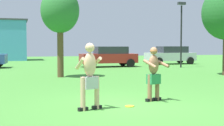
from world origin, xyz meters
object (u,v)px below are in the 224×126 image
at_px(car_red_mid_lot, 109,56).
at_px(lamp_post, 181,27).
at_px(player_in_gray, 90,74).
at_px(tree_right_field, 60,12).
at_px(player_with_cap, 154,72).
at_px(frisbee, 130,106).
at_px(car_silver_far_end, 171,55).

xyz_separation_m(car_red_mid_lot, lamp_post, (5.01, -2.24, 2.25)).
xyz_separation_m(player_in_gray, lamp_post, (10.04, 13.54, 2.15)).
xyz_separation_m(car_red_mid_lot, tree_right_field, (-4.65, -7.00, 2.61)).
relative_size(player_with_cap, frisbee, 6.31).
relative_size(player_with_cap, car_silver_far_end, 0.38).
relative_size(player_in_gray, car_red_mid_lot, 0.40).
relative_size(player_with_cap, lamp_post, 0.33).
distance_m(player_with_cap, player_in_gray, 2.26).
bearing_deg(frisbee, car_red_mid_lot, 76.05).
distance_m(car_red_mid_lot, car_silver_far_end, 6.59).
distance_m(player_in_gray, tree_right_field, 9.14).
distance_m(frisbee, car_silver_far_end, 20.39).
bearing_deg(player_in_gray, player_with_cap, 19.39).
height_order(frisbee, car_red_mid_lot, car_red_mid_lot).
height_order(car_red_mid_lot, lamp_post, lamp_post).
bearing_deg(frisbee, player_with_cap, 32.89).
relative_size(player_with_cap, tree_right_field, 0.35).
distance_m(car_silver_far_end, tree_right_field, 14.38).
distance_m(car_red_mid_lot, tree_right_field, 8.80).
relative_size(car_silver_far_end, lamp_post, 0.88).
xyz_separation_m(frisbee, car_silver_far_end, (10.18, 17.64, 0.81)).
distance_m(player_in_gray, frisbee, 1.46).
bearing_deg(tree_right_field, lamp_post, 26.23).
distance_m(frisbee, car_red_mid_lot, 16.17).
xyz_separation_m(player_in_gray, car_red_mid_lot, (5.03, 15.78, -0.10)).
relative_size(player_with_cap, player_in_gray, 0.94).
xyz_separation_m(player_with_cap, tree_right_field, (-1.76, 8.03, 2.54)).
bearing_deg(player_in_gray, frisbee, 5.28).
xyz_separation_m(lamp_post, tree_right_field, (-9.66, -4.76, 0.36)).
bearing_deg(player_in_gray, lamp_post, 53.45).
height_order(player_with_cap, tree_right_field, tree_right_field).
height_order(player_with_cap, car_silver_far_end, player_with_cap).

